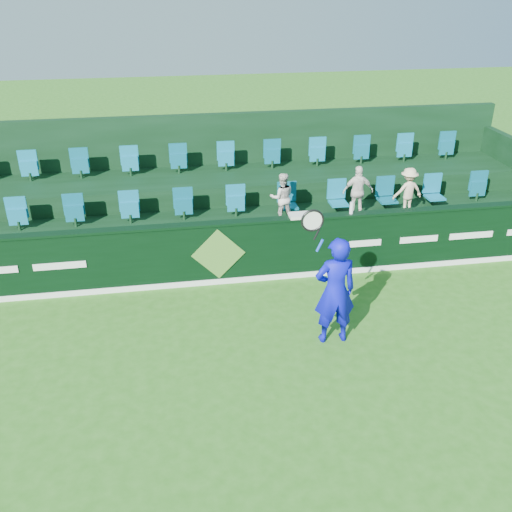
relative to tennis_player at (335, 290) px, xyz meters
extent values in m
plane|color=#276518|center=(-1.74, -1.60, -1.00)|extent=(60.00, 60.00, 0.00)
cube|color=black|center=(-1.74, 2.40, -0.35)|extent=(16.00, 0.20, 1.30)
cube|color=black|center=(-1.74, 2.40, 0.33)|extent=(16.00, 0.24, 0.05)
cube|color=white|center=(-1.74, 2.29, -0.94)|extent=(16.00, 0.02, 0.12)
cube|color=#4C7E2D|center=(-1.74, 2.28, -0.30)|extent=(1.10, 0.02, 1.10)
cube|color=white|center=(-4.84, 2.28, -0.30)|extent=(1.00, 0.01, 0.14)
cube|color=white|center=(1.36, 2.28, -0.30)|extent=(0.70, 0.01, 0.14)
cube|color=white|center=(2.56, 2.28, -0.30)|extent=(0.85, 0.01, 0.14)
cube|color=white|center=(3.76, 2.28, -0.30)|extent=(1.00, 0.01, 0.14)
cube|color=black|center=(-1.74, 3.50, -0.60)|extent=(16.00, 2.00, 0.80)
cube|color=black|center=(-1.74, 5.40, -0.35)|extent=(16.00, 1.80, 1.30)
cube|color=black|center=(-1.74, 6.40, 0.30)|extent=(16.00, 0.20, 2.60)
cube|color=#106F90|center=(-1.74, 3.90, 0.10)|extent=(13.50, 0.50, 0.60)
cube|color=#106F90|center=(-1.74, 5.70, 0.60)|extent=(13.50, 0.50, 0.60)
imported|color=#0B0DC2|center=(0.00, 0.00, -0.01)|extent=(0.72, 0.48, 1.97)
cylinder|color=#143FBF|center=(-0.34, -0.10, 0.92)|extent=(0.13, 0.04, 0.22)
cylinder|color=black|center=(-0.40, -0.10, 1.12)|extent=(0.11, 0.03, 0.20)
torus|color=black|center=(-0.48, -0.10, 1.36)|extent=(0.50, 0.04, 0.50)
cylinder|color=silver|center=(-0.48, -0.10, 1.36)|extent=(0.41, 0.01, 0.41)
imported|color=beige|center=(-0.19, 3.52, 0.36)|extent=(0.55, 0.44, 1.11)
imported|color=silver|center=(1.56, 3.52, 0.39)|extent=(0.71, 0.34, 1.18)
imported|color=beige|center=(2.75, 3.52, 0.34)|extent=(0.72, 0.45, 1.08)
cube|color=silver|center=(-0.04, 2.40, 0.39)|extent=(0.45, 0.29, 0.07)
cylinder|color=silver|center=(1.03, 2.40, 0.48)|extent=(0.08, 0.08, 0.25)
camera|label=1|loc=(-2.69, -8.00, 4.86)|focal=40.00mm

